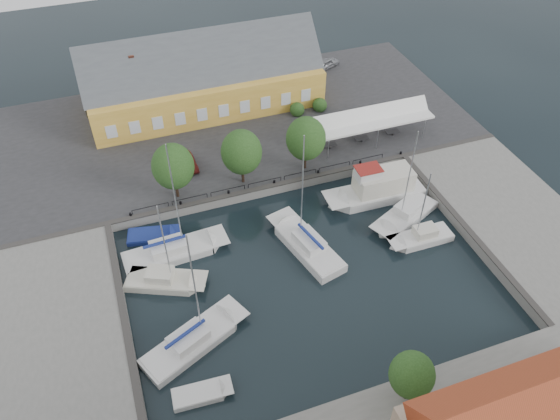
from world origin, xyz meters
The scene contains 19 objects.
ground centered at (0.00, 0.00, 0.00)m, with size 140.00×140.00×0.00m, color black.
north_quay centered at (0.00, 23.00, 0.50)m, with size 56.00×26.00×1.00m, color #2D2D30.
west_quay centered at (-22.00, -2.00, 0.50)m, with size 12.00×24.00×1.00m, color slate.
east_quay centered at (22.00, -2.00, 0.50)m, with size 12.00×24.00×1.00m, color slate.
quay_edge_fittings centered at (0.02, 4.75, 1.06)m, with size 56.00×24.72×0.40m.
warehouse centered at (-2.60, 28.36, 4.43)m, with size 28.56×14.00×9.55m.
tent_canopy centered at (14.00, 14.50, 3.68)m, with size 14.00×4.00×2.83m.
quay_trees centered at (-2.00, 12.00, 4.88)m, with size 18.20×4.20×6.30m.
car_silver centered at (16.06, 31.93, 1.69)m, with size 1.63×4.06×1.38m, color #9B9DA2.
car_red centered at (-6.84, 16.48, 1.61)m, with size 1.29×3.69×1.21m, color #571714.
center_sailboat centered at (1.08, 1.58, 0.36)m, with size 5.02×9.88×13.07m.
trawler centered at (10.82, 6.02, 1.02)m, with size 10.84×3.50×5.00m.
east_boat_a centered at (12.01, 2.19, 0.26)m, with size 8.41×5.79×11.52m.
east_boat_b centered at (11.90, -1.16, 0.26)m, with size 6.55×2.23×9.14m.
west_boat_a centered at (-10.96, 5.08, 0.27)m, with size 10.17×3.41×13.04m.
west_boat_b centered at (-12.43, 1.82, 0.26)m, with size 7.54×5.20×10.05m.
west_boat_d centered at (-11.42, -5.19, 0.27)m, with size 9.67×6.46×12.50m.
launch_sw centered at (-11.88, -9.82, 0.09)m, with size 4.67×1.99×0.98m.
launch_nw centered at (-12.40, 8.02, 0.09)m, with size 5.38×3.08×0.88m.
Camera 1 is at (-13.24, -31.19, 37.92)m, focal length 35.00 mm.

